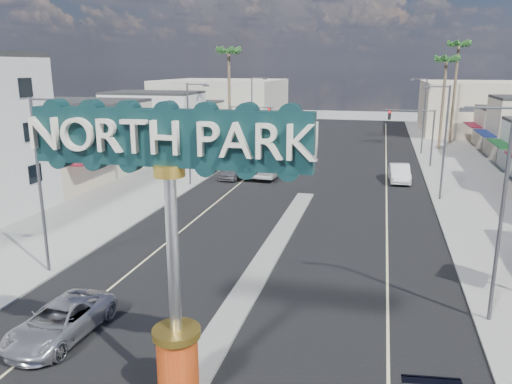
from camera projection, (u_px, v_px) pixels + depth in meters
The scene contains 24 objects.
ground at pixel (308, 193), 42.27m from camera, with size 160.00×160.00×0.00m, color gray.
road at pixel (308, 192), 42.27m from camera, with size 20.00×120.00×0.01m, color black.
median_island at pixel (265, 261), 27.21m from camera, with size 1.30×30.00×0.16m, color gray.
sidewalk_left at pixel (155, 183), 45.56m from camera, with size 8.00×120.00×0.12m, color gray.
sidewalk_right at pixel (485, 203), 38.95m from camera, with size 8.00×120.00×0.12m, color gray.
storefront_row_left at pixel (124, 130), 59.42m from camera, with size 12.00×42.00×6.00m, color beige.
backdrop_far_left at pixel (222, 103), 88.78m from camera, with size 20.00×20.00×8.00m, color #B7B29E.
backdrop_far_right at pixel (489, 108), 78.38m from camera, with size 20.00×20.00×8.00m, color beige.
gateway_sign at pixel (171, 226), 14.47m from camera, with size 8.20×1.50×9.15m.
traffic_signal_left at pixel (246, 122), 56.54m from camera, with size 5.09×0.45×6.00m.
traffic_signal_right at pixel (415, 126), 52.20m from camera, with size 5.09×0.45×6.00m.
streetlight_l_near at pixel (42, 178), 24.69m from camera, with size 2.03×0.22×9.00m.
streetlight_l_mid at pixel (190, 129), 43.49m from camera, with size 2.03×0.22×9.00m.
streetlight_l_far at pixel (253, 109), 64.16m from camera, with size 2.03×0.22×9.00m.
streetlight_r_near at pixel (498, 206), 19.76m from camera, with size 2.03×0.22×9.00m.
streetlight_r_mid at pixel (443, 137), 38.55m from camera, with size 2.03×0.22×9.00m.
streetlight_r_far at pixel (423, 112), 59.23m from camera, with size 2.03×0.22×9.00m.
palm_left_far at pixel (229, 57), 61.31m from camera, with size 2.60×2.60×13.10m.
palm_right_mid at pixel (446, 64), 61.02m from camera, with size 2.60×2.60×12.10m.
palm_right_far at pixel (458, 50), 65.75m from camera, with size 2.60×2.60×14.10m.
suv_left at pixel (60, 321), 19.59m from camera, with size 2.32×5.02×1.40m, color silver.
car_parked_left at pixel (233, 171), 47.41m from camera, with size 1.69×4.21×1.44m, color slate.
car_parked_right at pixel (399, 173), 46.05m from camera, with size 1.72×4.94×1.63m, color white.
city_bus at pixel (275, 151), 51.24m from camera, with size 3.14×13.44×3.74m, color silver.
Camera 1 is at (5.75, -10.78, 10.46)m, focal length 35.00 mm.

